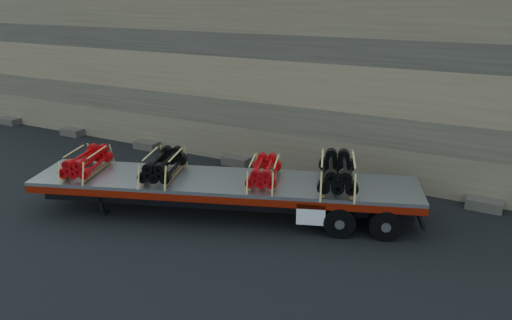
{
  "coord_description": "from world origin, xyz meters",
  "views": [
    {
      "loc": [
        7.5,
        -13.13,
        7.2
      ],
      "look_at": [
        -0.34,
        1.54,
        1.58
      ],
      "focal_mm": 35.0,
      "sensor_mm": 36.0,
      "label": 1
    }
  ],
  "objects_px": {
    "bundle_midrear": "(264,172)",
    "bundle_rear": "(337,173)",
    "trailer": "(224,197)",
    "bundle_front": "(87,162)",
    "bundle_midfront": "(164,166)"
  },
  "relations": [
    {
      "from": "bundle_front",
      "to": "bundle_rear",
      "type": "height_order",
      "value": "bundle_rear"
    },
    {
      "from": "bundle_midfront",
      "to": "bundle_rear",
      "type": "distance_m",
      "value": 5.77
    },
    {
      "from": "trailer",
      "to": "bundle_midrear",
      "type": "xyz_separation_m",
      "value": [
        1.28,
        0.46,
        0.98
      ]
    },
    {
      "from": "bundle_front",
      "to": "bundle_rear",
      "type": "xyz_separation_m",
      "value": [
        8.01,
        2.9,
        0.07
      ]
    },
    {
      "from": "trailer",
      "to": "bundle_midfront",
      "type": "bearing_deg",
      "value": 180.0
    },
    {
      "from": "trailer",
      "to": "bundle_rear",
      "type": "bearing_deg",
      "value": 0.0
    },
    {
      "from": "bundle_front",
      "to": "bundle_midfront",
      "type": "distance_m",
      "value": 2.74
    },
    {
      "from": "bundle_front",
      "to": "bundle_rear",
      "type": "relative_size",
      "value": 0.84
    },
    {
      "from": "bundle_midrear",
      "to": "bundle_rear",
      "type": "bearing_deg",
      "value": -0.0
    },
    {
      "from": "bundle_midfront",
      "to": "bundle_midrear",
      "type": "height_order",
      "value": "bundle_midfront"
    },
    {
      "from": "trailer",
      "to": "bundle_rear",
      "type": "height_order",
      "value": "bundle_rear"
    },
    {
      "from": "bundle_midfront",
      "to": "bundle_rear",
      "type": "height_order",
      "value": "bundle_rear"
    },
    {
      "from": "trailer",
      "to": "bundle_front",
      "type": "relative_size",
      "value": 6.24
    },
    {
      "from": "trailer",
      "to": "bundle_midfront",
      "type": "relative_size",
      "value": 6.0
    },
    {
      "from": "bundle_front",
      "to": "bundle_rear",
      "type": "distance_m",
      "value": 8.52
    }
  ]
}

